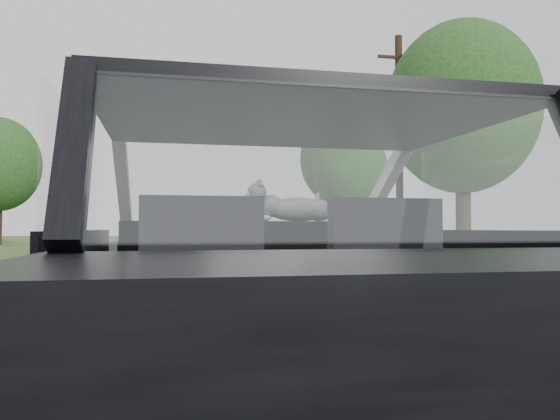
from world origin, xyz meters
name	(u,v)px	position (x,y,z in m)	size (l,w,h in m)	color
subject_car	(278,275)	(0.00, 0.00, 0.72)	(1.80, 4.00, 1.45)	black
dashboard	(257,246)	(0.00, 0.62, 0.85)	(1.58, 0.45, 0.30)	black
driver_seat	(200,247)	(-0.40, -0.29, 0.88)	(0.50, 0.72, 0.42)	#22222A
passenger_seat	(376,245)	(0.40, -0.29, 0.88)	(0.50, 0.72, 0.42)	#22222A
steering_wheel	(193,235)	(-0.40, 0.33, 0.92)	(0.36, 0.36, 0.04)	black
cat	(298,208)	(0.25, 0.58, 1.08)	(0.57, 0.18, 0.26)	#A0A0A0
guardrail	(366,244)	(4.30, 10.00, 0.58)	(0.05, 90.00, 0.32)	gray
other_car	(192,234)	(0.78, 24.28, 0.66)	(1.59, 4.03, 1.32)	silver
highway_sign	(317,221)	(6.15, 20.80, 1.27)	(0.10, 1.01, 2.53)	#117227
utility_pole	(399,145)	(7.80, 15.74, 4.00)	(0.26, 0.26, 8.00)	#3A271C
tree_1	(463,141)	(9.78, 14.81, 4.05)	(5.35, 5.35, 8.11)	#124111
tree_2	(350,188)	(9.54, 26.12, 3.21)	(4.23, 4.23, 6.41)	#124111
tree_3	(342,178)	(12.54, 36.45, 4.77)	(6.30, 6.30, 9.54)	#124111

